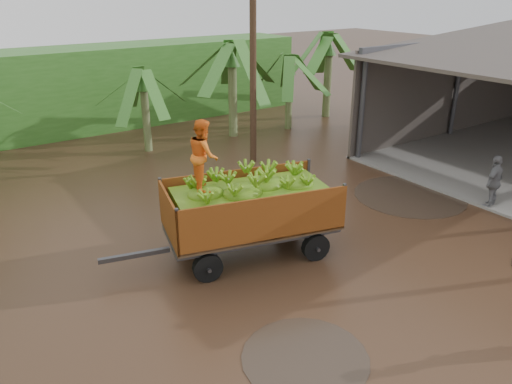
# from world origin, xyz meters

# --- Properties ---
(ground) EXTENTS (100.00, 100.00, 0.00)m
(ground) POSITION_xyz_m (0.00, 0.00, 0.00)
(ground) COLOR black
(ground) RESTS_ON ground
(hedge_north) EXTENTS (22.00, 3.00, 3.60)m
(hedge_north) POSITION_xyz_m (-2.00, 16.00, 1.80)
(hedge_north) COLOR #2D661E
(hedge_north) RESTS_ON ground
(banana_trailer) EXTENTS (5.68, 2.89, 3.47)m
(banana_trailer) POSITION_xyz_m (-2.14, 2.08, 1.24)
(banana_trailer) COLOR #9B4E16
(banana_trailer) RESTS_ON ground
(man_grey) EXTENTS (1.00, 0.53, 1.63)m
(man_grey) POSITION_xyz_m (5.25, 0.26, 0.81)
(man_grey) COLOR slate
(man_grey) RESTS_ON ground
(utility_pole) EXTENTS (1.20, 0.24, 7.41)m
(utility_pole) POSITION_xyz_m (1.85, 7.72, 3.76)
(utility_pole) COLOR #47301E
(utility_pole) RESTS_ON ground
(banana_plants) EXTENTS (24.44, 20.08, 4.11)m
(banana_plants) POSITION_xyz_m (-4.88, 6.67, 1.87)
(banana_plants) COLOR #2D661E
(banana_plants) RESTS_ON ground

